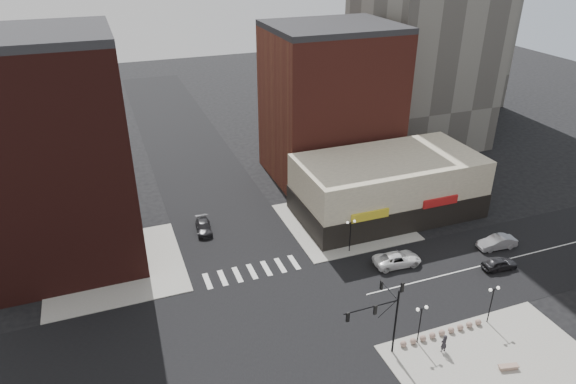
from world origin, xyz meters
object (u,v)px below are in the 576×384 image
traffic_signal (385,310)px  street_lamp_se_b (493,296)px  dark_sedan_east (500,264)px  street_lamp_ne (351,228)px  pedestrian (444,343)px  stone_bench (508,367)px  dark_sedan_north (204,227)px  silver_sedan (497,242)px  street_lamp_se_a (421,316)px  white_suv (397,259)px

traffic_signal → street_lamp_se_b: (11.76, -0.17, -1.67)m
street_lamp_se_b → dark_sedan_east: (7.32, 6.85, -2.60)m
street_lamp_ne → dark_sedan_east: size_ratio=1.03×
pedestrian → stone_bench: size_ratio=1.03×
dark_sedan_north → stone_bench: dark_sedan_north is taller
traffic_signal → silver_sedan: bearing=25.3°
street_lamp_se_a → street_lamp_se_b: bearing=0.0°
street_lamp_se_a → street_lamp_se_b: same height
traffic_signal → street_lamp_se_a: size_ratio=1.87×
silver_sedan → stone_bench: bearing=-32.7°
street_lamp_se_a → street_lamp_ne: same height
street_lamp_se_b → white_suv: street_lamp_se_b is taller
white_suv → pedestrian: size_ratio=2.93×
dark_sedan_east → white_suv: bearing=70.6°
street_lamp_se_b → dark_sedan_east: 10.35m
street_lamp_se_b → stone_bench: size_ratio=2.27×
street_lamp_se_b → street_lamp_ne: size_ratio=1.00×
white_suv → dark_sedan_east: size_ratio=1.37×
street_lamp_se_b → dark_sedan_east: bearing=43.1°
silver_sedan → street_lamp_se_a: bearing=-54.9°
street_lamp_se_b → silver_sedan: bearing=46.2°
street_lamp_se_a → pedestrian: bearing=-49.8°
traffic_signal → street_lamp_se_b: bearing=-0.8°
white_suv → stone_bench: (0.72, -17.23, -0.43)m
street_lamp_se_a → dark_sedan_east: size_ratio=1.03×
silver_sedan → pedestrian: size_ratio=2.53×
dark_sedan_east → silver_sedan: size_ratio=0.85×
stone_bench → street_lamp_ne: bearing=114.9°
traffic_signal → dark_sedan_north: (-10.54, 26.51, -4.30)m
dark_sedan_east → traffic_signal: bearing=114.6°
street_lamp_se_b → street_lamp_ne: same height
street_lamp_se_b → stone_bench: 6.76m
traffic_signal → pedestrian: bearing=-20.5°
white_suv → silver_sedan: (13.13, -1.19, 0.02)m
street_lamp_se_a → dark_sedan_north: bearing=118.2°
traffic_signal → dark_sedan_east: size_ratio=1.92×
dark_sedan_east → dark_sedan_north: dark_sedan_east is taller
silver_sedan → stone_bench: (-12.40, -16.04, -0.45)m
silver_sedan → pedestrian: (-16.49, -12.24, 0.28)m
dark_sedan_north → traffic_signal: bearing=-63.0°
street_lamp_se_a → silver_sedan: street_lamp_se_a is taller
traffic_signal → white_suv: bearing=53.0°
dark_sedan_north → stone_bench: bearing=-53.0°
pedestrian → white_suv: bearing=-111.3°
traffic_signal → street_lamp_ne: bearing=73.3°
traffic_signal → dark_sedan_east: traffic_signal is taller
pedestrian → stone_bench: 5.62m
street_lamp_ne → street_lamp_se_b: bearing=-66.4°
traffic_signal → street_lamp_se_b: traffic_signal is taller
street_lamp_se_a → pedestrian: size_ratio=2.20×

